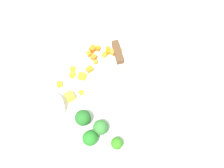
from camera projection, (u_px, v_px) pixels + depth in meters
ground_plane at (112, 87)px, 0.64m from camera, size 4.00×4.00×0.00m
cutting_board at (112, 86)px, 0.64m from camera, size 0.42×0.38×0.01m
prep_bowl at (50, 108)px, 0.58m from camera, size 0.08×0.08×0.03m
chef_knife at (122, 69)px, 0.65m from camera, size 0.27×0.21×0.02m
carrot_dice_0 at (113, 52)px, 0.67m from camera, size 0.02×0.02×0.01m
carrot_dice_1 at (96, 62)px, 0.66m from camera, size 0.02×0.01×0.01m
carrot_dice_2 at (108, 51)px, 0.67m from camera, size 0.02×0.02×0.01m
carrot_dice_3 at (108, 48)px, 0.68m from camera, size 0.02×0.02×0.01m
carrot_dice_4 at (98, 49)px, 0.68m from camera, size 0.01×0.01×0.01m
carrot_dice_5 at (94, 57)px, 0.66m from camera, size 0.02×0.02×0.02m
carrot_dice_6 at (119, 51)px, 0.68m from camera, size 0.02×0.02×0.01m
carrot_dice_7 at (89, 54)px, 0.67m from camera, size 0.02×0.02×0.01m
carrot_dice_8 at (89, 69)px, 0.65m from camera, size 0.02×0.02×0.01m
carrot_dice_9 at (93, 49)px, 0.68m from camera, size 0.02×0.02×0.02m
carrot_dice_10 at (104, 55)px, 0.67m from camera, size 0.01×0.01×0.01m
pepper_dice_0 at (82, 76)px, 0.64m from camera, size 0.02×0.02×0.01m
pepper_dice_1 at (59, 84)px, 0.62m from camera, size 0.02×0.02×0.01m
pepper_dice_2 at (72, 70)px, 0.65m from camera, size 0.01×0.02×0.01m
pepper_dice_3 at (72, 75)px, 0.64m from camera, size 0.02×0.02×0.01m
pepper_dice_4 at (81, 93)px, 0.61m from camera, size 0.01×0.01×0.01m
pepper_dice_5 at (70, 96)px, 0.60m from camera, size 0.03×0.03×0.02m
broccoli_floret_0 at (101, 127)px, 0.56m from camera, size 0.04×0.04×0.04m
broccoli_floret_1 at (117, 143)px, 0.54m from camera, size 0.03×0.03×0.03m
broccoli_floret_2 at (90, 138)px, 0.55m from camera, size 0.04×0.04×0.04m
broccoli_floret_3 at (83, 118)px, 0.56m from camera, size 0.04×0.04×0.05m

